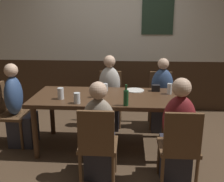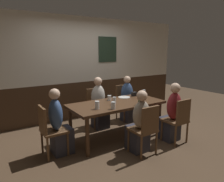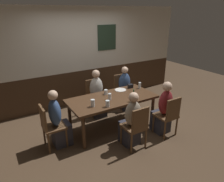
# 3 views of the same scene
# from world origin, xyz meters

# --- Properties ---
(ground_plane) EXTENTS (12.00, 12.00, 0.00)m
(ground_plane) POSITION_xyz_m (0.00, 0.00, 0.00)
(ground_plane) COLOR #4C3826
(wall_back) EXTENTS (6.40, 0.13, 2.60)m
(wall_back) POSITION_xyz_m (0.01, 1.65, 1.30)
(wall_back) COLOR #3D2819
(wall_back) RESTS_ON ground_plane
(dining_table) EXTENTS (1.90, 0.89, 0.74)m
(dining_table) POSITION_xyz_m (0.00, 0.00, 0.66)
(dining_table) COLOR #472D1C
(dining_table) RESTS_ON ground_plane
(chair_mid_far) EXTENTS (0.40, 0.40, 0.88)m
(chair_mid_far) POSITION_xyz_m (0.00, 0.86, 0.50)
(chair_mid_far) COLOR brown
(chair_mid_far) RESTS_ON ground_plane
(chair_right_far) EXTENTS (0.40, 0.40, 0.88)m
(chair_right_far) POSITION_xyz_m (0.83, 0.86, 0.50)
(chair_right_far) COLOR brown
(chair_right_far) RESTS_ON ground_plane
(chair_right_near) EXTENTS (0.40, 0.40, 0.88)m
(chair_right_near) POSITION_xyz_m (0.83, -0.86, 0.50)
(chair_right_near) COLOR brown
(chair_right_near) RESTS_ON ground_plane
(chair_head_west) EXTENTS (0.40, 0.40, 0.88)m
(chair_head_west) POSITION_xyz_m (-1.36, 0.00, 0.50)
(chair_head_west) COLOR brown
(chair_head_west) RESTS_ON ground_plane
(chair_mid_near) EXTENTS (0.40, 0.40, 0.88)m
(chair_mid_near) POSITION_xyz_m (0.00, -0.86, 0.50)
(chair_mid_near) COLOR brown
(chair_mid_near) RESTS_ON ground_plane
(person_mid_far) EXTENTS (0.34, 0.37, 1.17)m
(person_mid_far) POSITION_xyz_m (-0.00, 0.70, 0.49)
(person_mid_far) COLOR #2D2D38
(person_mid_far) RESTS_ON ground_plane
(person_right_far) EXTENTS (0.34, 0.37, 1.14)m
(person_right_far) POSITION_xyz_m (0.83, 0.70, 0.48)
(person_right_far) COLOR #2D2D38
(person_right_far) RESTS_ON ground_plane
(person_right_near) EXTENTS (0.34, 0.37, 1.16)m
(person_right_near) POSITION_xyz_m (0.83, -0.70, 0.49)
(person_right_near) COLOR #2D2D38
(person_right_near) RESTS_ON ground_plane
(person_head_west) EXTENTS (0.37, 0.34, 1.16)m
(person_head_west) POSITION_xyz_m (-1.20, 0.00, 0.49)
(person_head_west) COLOR #2D2D38
(person_head_west) RESTS_ON ground_plane
(person_mid_near) EXTENTS (0.34, 0.37, 1.11)m
(person_mid_near) POSITION_xyz_m (0.00, -0.70, 0.47)
(person_mid_near) COLOR #2D2D38
(person_mid_near) RESTS_ON ground_plane
(pint_glass_amber) EXTENTS (0.08, 0.08, 0.15)m
(pint_glass_amber) POSITION_xyz_m (-0.55, -0.18, 0.80)
(pint_glass_amber) COLOR silver
(pint_glass_amber) RESTS_ON dining_table
(pint_glass_pale) EXTENTS (0.08, 0.08, 0.13)m
(pint_glass_pale) POSITION_xyz_m (-0.31, -0.33, 0.80)
(pint_glass_pale) COLOR silver
(pint_glass_pale) RESTS_ON dining_table
(tumbler_short) EXTENTS (0.07, 0.07, 0.14)m
(tumbler_short) POSITION_xyz_m (-0.11, -0.08, 0.80)
(tumbler_short) COLOR silver
(tumbler_short) RESTS_ON dining_table
(pint_glass_stout) EXTENTS (0.06, 0.06, 0.15)m
(pint_glass_stout) POSITION_xyz_m (0.86, 0.14, 0.81)
(pint_glass_stout) COLOR silver
(pint_glass_stout) RESTS_ON dining_table
(tumbler_water) EXTENTS (0.08, 0.08, 0.11)m
(tumbler_water) POSITION_xyz_m (-0.02, 0.23, 0.79)
(tumbler_water) COLOR silver
(tumbler_water) RESTS_ON dining_table
(beer_bottle_green) EXTENTS (0.06, 0.06, 0.25)m
(beer_bottle_green) POSITION_xyz_m (0.28, -0.38, 0.84)
(beer_bottle_green) COLOR #194723
(beer_bottle_green) RESTS_ON dining_table
(plate_white_large) EXTENTS (0.26, 0.26, 0.01)m
(plate_white_large) POSITION_xyz_m (0.40, 0.28, 0.75)
(plate_white_large) COLOR white
(plate_white_large) RESTS_ON dining_table
(condiment_caddy) EXTENTS (0.11, 0.09, 0.09)m
(condiment_caddy) POSITION_xyz_m (0.69, 0.28, 0.79)
(condiment_caddy) COLOR black
(condiment_caddy) RESTS_ON dining_table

